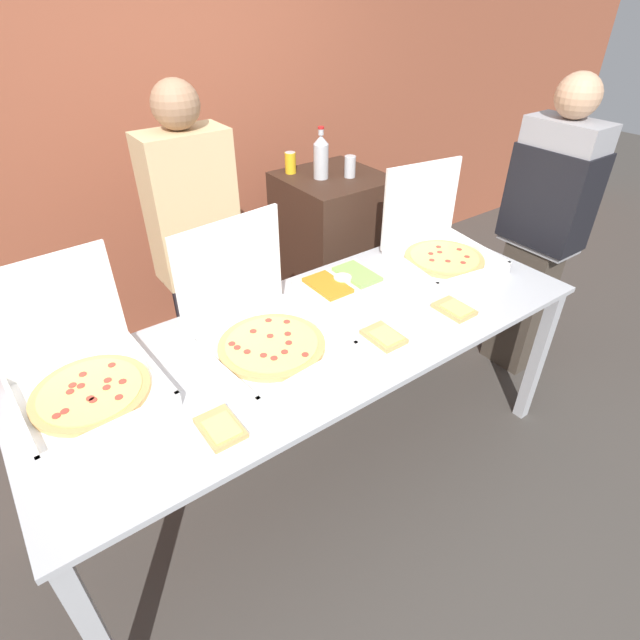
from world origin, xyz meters
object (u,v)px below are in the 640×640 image
pizza_box_near_right (82,373)px  veggie_tray (342,283)px  soda_can_silver (350,167)px  person_server_vest (544,221)px  pizza_box_near_left (438,245)px  paper_plate_front_left (454,310)px  soda_bottle (321,156)px  paper_plate_front_center (384,337)px  soda_can_colored (290,163)px  paper_plate_front_right (221,429)px  pizza_box_far_left (261,327)px  person_guest_cap (199,259)px

pizza_box_near_right → veggie_tray: bearing=-1.6°
soda_can_silver → person_server_vest: (0.67, -0.89, -0.20)m
pizza_box_near_left → veggie_tray: size_ratio=1.36×
paper_plate_front_left → soda_bottle: size_ratio=0.74×
paper_plate_front_center → person_server_vest: (1.35, 0.18, 0.10)m
soda_bottle → person_server_vest: size_ratio=0.17×
pizza_box_near_left → soda_bottle: soda_bottle is taller
person_server_vest → veggie_tray: bearing=78.1°
person_server_vest → soda_bottle: bearing=40.2°
soda_can_colored → person_server_vest: size_ratio=0.07×
paper_plate_front_center → soda_bottle: bearing=65.7°
paper_plate_front_left → person_server_vest: person_server_vest is taller
soda_can_silver → person_server_vest: person_server_vest is taller
pizza_box_near_left → pizza_box_near_right: bearing=-172.6°
paper_plate_front_right → pizza_box_far_left: bearing=42.8°
pizza_box_near_left → person_server_vest: (0.64, -0.19, 0.03)m
pizza_box_far_left → pizza_box_near_right: size_ratio=1.09×
person_server_vest → paper_plate_front_left: bearing=102.6°
person_server_vest → person_guest_cap: bearing=64.4°
pizza_box_near_left → veggie_tray: (-0.58, 0.07, -0.06)m
veggie_tray → paper_plate_front_left: bearing=-60.6°
person_guest_cap → soda_bottle: bearing=-169.7°
pizza_box_far_left → paper_plate_front_center: bearing=-38.4°
paper_plate_front_center → paper_plate_front_right: (-0.77, -0.06, -0.00)m
paper_plate_front_center → paper_plate_front_right: size_ratio=0.95×
person_guest_cap → pizza_box_near_right: bearing=39.2°
person_guest_cap → veggie_tray: bearing=130.8°
paper_plate_front_right → soda_bottle: bearing=43.1°
pizza_box_far_left → soda_bottle: (0.94, 0.89, 0.30)m
soda_bottle → person_guest_cap: size_ratio=0.17×
paper_plate_front_right → soda_can_colored: (1.20, 1.40, 0.31)m
pizza_box_far_left → pizza_box_near_left: size_ratio=1.00×
pizza_box_near_right → soda_can_colored: 1.79m
veggie_tray → soda_can_colored: (0.30, 0.90, 0.30)m
pizza_box_far_left → paper_plate_front_right: pizza_box_far_left is taller
pizza_box_near_left → paper_plate_front_left: (-0.32, -0.40, -0.07)m
paper_plate_front_left → soda_can_silver: soda_can_silver is taller
person_guest_cap → soda_can_colored: bearing=-156.5°
pizza_box_far_left → pizza_box_near_right: bearing=162.3°
veggie_tray → pizza_box_far_left: bearing=-162.9°
veggie_tray → person_guest_cap: size_ratio=0.23×
paper_plate_front_center → person_guest_cap: bearing=109.6°
paper_plate_front_right → paper_plate_front_center: bearing=4.4°
pizza_box_near_right → paper_plate_front_left: bearing=-19.7°
pizza_box_near_right → paper_plate_front_center: pizza_box_near_right is taller
paper_plate_front_left → soda_bottle: soda_bottle is taller
paper_plate_front_right → person_server_vest: bearing=6.5°
pizza_box_far_left → person_server_vest: person_server_vest is taller
pizza_box_far_left → person_guest_cap: (0.06, 0.73, -0.02)m
pizza_box_near_left → person_server_vest: bearing=-8.1°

